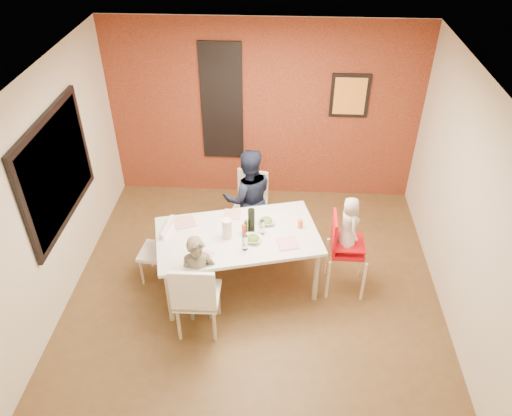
# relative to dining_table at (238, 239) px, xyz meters

# --- Properties ---
(ground) EXTENTS (4.50, 4.50, 0.00)m
(ground) POSITION_rel_dining_table_xyz_m (0.21, -0.12, -0.71)
(ground) COLOR brown
(ground) RESTS_ON ground
(ceiling) EXTENTS (4.50, 4.50, 0.02)m
(ceiling) POSITION_rel_dining_table_xyz_m (0.21, -0.12, 1.99)
(ceiling) COLOR white
(ceiling) RESTS_ON wall_back
(wall_back) EXTENTS (4.50, 0.02, 2.70)m
(wall_back) POSITION_rel_dining_table_xyz_m (0.21, 2.13, 0.64)
(wall_back) COLOR beige
(wall_back) RESTS_ON ground
(wall_front) EXTENTS (4.50, 0.02, 2.70)m
(wall_front) POSITION_rel_dining_table_xyz_m (0.21, -2.37, 0.64)
(wall_front) COLOR beige
(wall_front) RESTS_ON ground
(wall_left) EXTENTS (0.02, 4.50, 2.70)m
(wall_left) POSITION_rel_dining_table_xyz_m (-2.04, -0.12, 0.64)
(wall_left) COLOR beige
(wall_left) RESTS_ON ground
(wall_right) EXTENTS (0.02, 4.50, 2.70)m
(wall_right) POSITION_rel_dining_table_xyz_m (2.46, -0.12, 0.64)
(wall_right) COLOR beige
(wall_right) RESTS_ON ground
(brick_accent_wall) EXTENTS (4.50, 0.02, 2.70)m
(brick_accent_wall) POSITION_rel_dining_table_xyz_m (0.21, 2.11, 0.64)
(brick_accent_wall) COLOR maroon
(brick_accent_wall) RESTS_ON ground
(picture_window_frame) EXTENTS (0.05, 1.70, 1.30)m
(picture_window_frame) POSITION_rel_dining_table_xyz_m (-2.01, 0.08, 0.84)
(picture_window_frame) COLOR black
(picture_window_frame) RESTS_ON wall_left
(picture_window_pane) EXTENTS (0.02, 1.55, 1.15)m
(picture_window_pane) POSITION_rel_dining_table_xyz_m (-2.00, 0.08, 0.84)
(picture_window_pane) COLOR black
(picture_window_pane) RESTS_ON wall_left
(glassblock_strip) EXTENTS (0.55, 0.03, 1.70)m
(glassblock_strip) POSITION_rel_dining_table_xyz_m (-0.39, 2.09, 0.79)
(glassblock_strip) COLOR silver
(glassblock_strip) RESTS_ON wall_back
(glassblock_surround) EXTENTS (0.60, 0.03, 1.76)m
(glassblock_surround) POSITION_rel_dining_table_xyz_m (-0.39, 2.09, 0.79)
(glassblock_surround) COLOR black
(glassblock_surround) RESTS_ON wall_back
(art_print_frame) EXTENTS (0.54, 0.03, 0.64)m
(art_print_frame) POSITION_rel_dining_table_xyz_m (1.41, 2.09, 0.94)
(art_print_frame) COLOR black
(art_print_frame) RESTS_ON wall_back
(art_print_canvas) EXTENTS (0.44, 0.01, 0.54)m
(art_print_canvas) POSITION_rel_dining_table_xyz_m (1.41, 2.07, 0.94)
(art_print_canvas) COLOR #F6AB36
(art_print_canvas) RESTS_ON wall_back
(dining_table) EXTENTS (2.08, 1.48, 0.78)m
(dining_table) POSITION_rel_dining_table_xyz_m (0.00, 0.00, 0.00)
(dining_table) COLOR silver
(dining_table) RESTS_ON ground
(chair_near) EXTENTS (0.48, 0.48, 1.03)m
(chair_near) POSITION_rel_dining_table_xyz_m (-0.38, -0.81, -0.14)
(chair_near) COLOR white
(chair_near) RESTS_ON ground
(chair_far) EXTENTS (0.50, 0.50, 0.92)m
(chair_far) POSITION_rel_dining_table_xyz_m (0.08, 1.10, -0.20)
(chair_far) COLOR white
(chair_far) RESTS_ON ground
(chair_left) EXTENTS (0.44, 0.44, 0.86)m
(chair_left) POSITION_rel_dining_table_xyz_m (-0.94, 0.05, -0.23)
(chair_left) COLOR white
(chair_left) RESTS_ON ground
(high_chair) EXTENTS (0.46, 0.46, 1.08)m
(high_chair) POSITION_rel_dining_table_xyz_m (1.25, 0.02, -0.07)
(high_chair) COLOR red
(high_chair) RESTS_ON ground
(child_near) EXTENTS (0.46, 0.35, 1.14)m
(child_near) POSITION_rel_dining_table_xyz_m (-0.38, -0.56, -0.14)
(child_near) COLOR #625C46
(child_near) RESTS_ON ground
(child_far) EXTENTS (0.79, 0.68, 1.42)m
(child_far) POSITION_rel_dining_table_xyz_m (0.07, 0.86, -0.01)
(child_far) COLOR black
(child_far) RESTS_ON ground
(toddler) EXTENTS (0.31, 0.39, 0.69)m
(toddler) POSITION_rel_dining_table_xyz_m (1.28, 0.02, 0.27)
(toddler) COLOR beige
(toddler) RESTS_ON high_chair
(plate_near_left) EXTENTS (0.25, 0.25, 0.01)m
(plate_near_left) POSITION_rel_dining_table_xyz_m (-0.35, -0.40, 0.08)
(plate_near_left) COLOR white
(plate_near_left) RESTS_ON dining_table
(plate_far_mid) EXTENTS (0.21, 0.21, 0.01)m
(plate_far_mid) POSITION_rel_dining_table_xyz_m (-0.10, 0.39, 0.08)
(plate_far_mid) COLOR white
(plate_far_mid) RESTS_ON dining_table
(plate_near_right) EXTENTS (0.27, 0.27, 0.01)m
(plate_near_right) POSITION_rel_dining_table_xyz_m (0.59, -0.13, 0.08)
(plate_near_right) COLOR white
(plate_near_right) RESTS_ON dining_table
(plate_far_left) EXTENTS (0.32, 0.32, 0.01)m
(plate_far_left) POSITION_rel_dining_table_xyz_m (-0.66, 0.19, 0.08)
(plate_far_left) COLOR white
(plate_far_left) RESTS_ON dining_table
(salad_bowl_a) EXTENTS (0.22, 0.22, 0.05)m
(salad_bowl_a) POSITION_rel_dining_table_xyz_m (0.19, -0.10, 0.09)
(salad_bowl_a) COLOR white
(salad_bowl_a) RESTS_ON dining_table
(salad_bowl_b) EXTENTS (0.23, 0.23, 0.05)m
(salad_bowl_b) POSITION_rel_dining_table_xyz_m (0.33, 0.25, 0.10)
(salad_bowl_b) COLOR white
(salad_bowl_b) RESTS_ON dining_table
(wine_bottle) EXTENTS (0.08, 0.08, 0.31)m
(wine_bottle) POSITION_rel_dining_table_xyz_m (0.16, 0.08, 0.22)
(wine_bottle) COLOR black
(wine_bottle) RESTS_ON dining_table
(wine_glass_a) EXTENTS (0.07, 0.07, 0.19)m
(wine_glass_a) POSITION_rel_dining_table_xyz_m (0.11, -0.25, 0.16)
(wine_glass_a) COLOR white
(wine_glass_a) RESTS_ON dining_table
(wine_glass_b) EXTENTS (0.06, 0.06, 0.18)m
(wine_glass_b) POSITION_rel_dining_table_xyz_m (0.28, 0.04, 0.16)
(wine_glass_b) COLOR white
(wine_glass_b) RESTS_ON dining_table
(paper_towel_roll) EXTENTS (0.11, 0.11, 0.25)m
(paper_towel_roll) POSITION_rel_dining_table_xyz_m (-0.11, -0.05, 0.20)
(paper_towel_roll) COLOR silver
(paper_towel_roll) RESTS_ON dining_table
(condiment_red) EXTENTS (0.04, 0.04, 0.15)m
(condiment_red) POSITION_rel_dining_table_xyz_m (0.08, -0.01, 0.15)
(condiment_red) COLOR red
(condiment_red) RESTS_ON dining_table
(condiment_green) EXTENTS (0.04, 0.04, 0.15)m
(condiment_green) POSITION_rel_dining_table_xyz_m (0.09, 0.07, 0.15)
(condiment_green) COLOR #2E6722
(condiment_green) RESTS_ON dining_table
(condiment_brown) EXTENTS (0.03, 0.03, 0.13)m
(condiment_brown) POSITION_rel_dining_table_xyz_m (0.07, 0.02, 0.14)
(condiment_brown) COLOR brown
(condiment_brown) RESTS_ON dining_table
(sippy_cup) EXTENTS (0.06, 0.06, 0.10)m
(sippy_cup) POSITION_rel_dining_table_xyz_m (0.74, 0.18, 0.12)
(sippy_cup) COLOR #D96018
(sippy_cup) RESTS_ON dining_table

